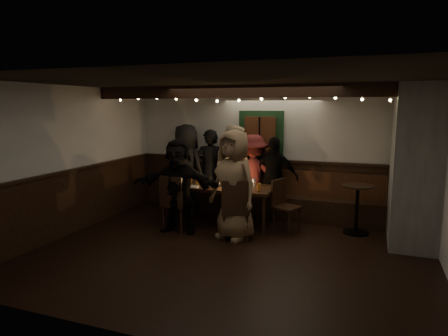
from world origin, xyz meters
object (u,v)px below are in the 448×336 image
at_px(dining_table, 220,189).
at_px(chair_near_left, 174,200).
at_px(chair_near_right, 236,206).
at_px(person_d, 253,175).
at_px(person_g, 234,185).
at_px(person_c, 233,170).
at_px(person_e, 274,178).
at_px(chair_end, 283,202).
at_px(person_a, 186,167).
at_px(high_top, 357,203).
at_px(person_b, 210,171).
at_px(person_f, 178,185).

height_order(dining_table, chair_near_left, chair_near_left).
bearing_deg(chair_near_right, person_d, 96.04).
distance_m(chair_near_right, person_g, 0.36).
height_order(chair_near_left, person_c, person_c).
relative_size(dining_table, person_e, 1.26).
distance_m(chair_end, person_c, 1.41).
height_order(person_a, person_g, person_a).
height_order(high_top, person_a, person_a).
relative_size(chair_end, person_c, 0.49).
relative_size(person_b, person_f, 1.04).
bearing_deg(person_f, person_g, -5.27).
bearing_deg(chair_near_left, person_a, 107.81).
relative_size(person_a, person_b, 1.06).
xyz_separation_m(dining_table, person_b, (-0.53, 0.77, 0.21)).
xyz_separation_m(person_a, person_e, (1.94, 0.03, -0.11)).
distance_m(chair_near_right, person_a, 2.30).
height_order(person_b, person_g, person_g).
bearing_deg(high_top, chair_near_left, -161.77).
height_order(dining_table, person_g, person_g).
bearing_deg(person_e, person_a, -1.41).
height_order(person_c, person_f, person_c).
height_order(dining_table, person_f, person_f).
bearing_deg(chair_near_left, person_g, -0.43).
bearing_deg(chair_near_left, person_f, 0.78).
height_order(chair_near_right, person_g, person_g).
xyz_separation_m(person_b, person_f, (0.02, -1.52, -0.04)).
height_order(person_e, person_f, person_f).
relative_size(chair_near_left, person_d, 0.61).
height_order(person_d, person_e, person_d).
relative_size(chair_end, person_b, 0.52).
distance_m(chair_near_right, person_e, 1.62).
xyz_separation_m(chair_near_left, person_a, (-0.47, 1.46, 0.36)).
bearing_deg(person_c, person_f, 90.89).
height_order(person_e, person_g, person_g).
xyz_separation_m(chair_end, person_g, (-0.68, -0.79, 0.41)).
xyz_separation_m(chair_near_right, person_f, (-1.11, 0.09, 0.26)).
distance_m(person_c, person_d, 0.42).
bearing_deg(chair_near_left, person_b, 87.51).
height_order(high_top, person_e, person_e).
height_order(person_f, person_g, person_g).
xyz_separation_m(high_top, person_f, (-3.00, -1.02, 0.29)).
relative_size(chair_near_left, high_top, 1.17).
relative_size(chair_near_left, person_g, 0.55).
height_order(chair_end, person_b, person_b).
distance_m(high_top, person_a, 3.60).
relative_size(chair_end, high_top, 1.06).
bearing_deg(person_f, person_a, 106.02).
bearing_deg(person_f, person_c, 64.32).
xyz_separation_m(chair_near_right, person_b, (-1.13, 1.61, 0.30)).
distance_m(person_a, person_g, 2.17).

